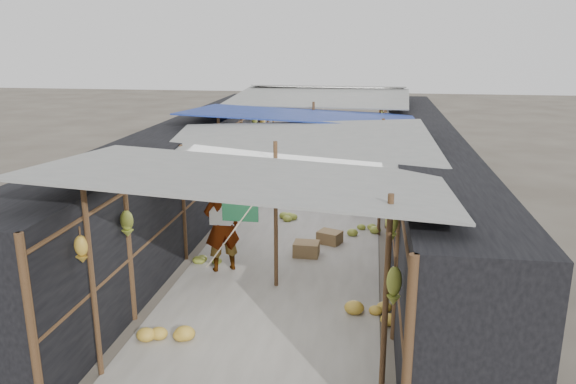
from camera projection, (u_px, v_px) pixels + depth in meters
The scene contains 13 objects.
aisle_slab at pixel (301, 223), 13.25m from camera, with size 3.60×16.00×0.02m, color #9E998E.
stall_left at pixel (189, 173), 13.34m from camera, with size 1.40×15.00×2.30m, color black.
stall_right at pixel (421, 181), 12.56m from camera, with size 1.40×15.00×2.30m, color black.
crate_near at pixel (306, 249), 11.24m from camera, with size 0.50×0.40×0.30m, color olive.
crate_mid at pixel (330, 238), 11.94m from camera, with size 0.47×0.37×0.28m, color olive.
crate_back at pixel (310, 175), 17.38m from camera, with size 0.49×0.40×0.31m, color olive.
black_basin at pixel (358, 209), 14.10m from camera, with size 0.59×0.59×0.18m, color black.
vendor_elderly at pixel (222, 225), 10.36m from camera, with size 0.66×0.43×1.80m, color silver.
shopper_blue at pixel (315, 174), 14.46m from camera, with size 0.83×0.65×1.70m, color navy.
vendor_seated at pixel (344, 182), 15.55m from camera, with size 0.50×0.29×0.77m, color #46413C.
market_canopy at pixel (305, 120), 12.91m from camera, with size 5.62×15.20×2.77m.
hanging_bananas at pixel (302, 155), 12.69m from camera, with size 3.95×13.73×0.82m.
floor_bananas at pixel (273, 248), 11.34m from camera, with size 3.98×10.84×0.34m.
Camera 1 is at (1.56, -5.99, 4.24)m, focal length 35.00 mm.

